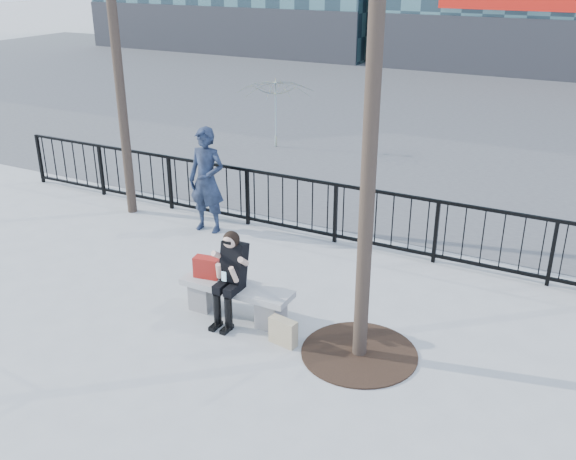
% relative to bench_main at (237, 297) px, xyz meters
% --- Properties ---
extents(ground, '(120.00, 120.00, 0.00)m').
position_rel_bench_main_xyz_m(ground, '(0.00, 0.00, -0.30)').
color(ground, gray).
rests_on(ground, ground).
extents(street_surface, '(60.00, 23.00, 0.01)m').
position_rel_bench_main_xyz_m(street_surface, '(0.00, 15.00, -0.30)').
color(street_surface, '#474747').
rests_on(street_surface, ground).
extents(railing, '(14.00, 0.06, 1.10)m').
position_rel_bench_main_xyz_m(railing, '(0.00, 3.00, 0.25)').
color(railing, black).
rests_on(railing, ground).
extents(tree_grate, '(1.50, 1.50, 0.02)m').
position_rel_bench_main_xyz_m(tree_grate, '(1.90, -0.10, -0.29)').
color(tree_grate, black).
rests_on(tree_grate, ground).
extents(bench_main, '(1.65, 0.46, 0.49)m').
position_rel_bench_main_xyz_m(bench_main, '(0.00, 0.00, 0.00)').
color(bench_main, slate).
rests_on(bench_main, ground).
extents(seated_woman, '(0.50, 0.64, 1.34)m').
position_rel_bench_main_xyz_m(seated_woman, '(0.00, -0.16, 0.37)').
color(seated_woman, black).
rests_on(seated_woman, ground).
extents(handbag, '(0.39, 0.23, 0.31)m').
position_rel_bench_main_xyz_m(handbag, '(-0.49, 0.02, 0.34)').
color(handbag, '#A81B14').
rests_on(handbag, bench_main).
extents(shopping_bag, '(0.40, 0.21, 0.37)m').
position_rel_bench_main_xyz_m(shopping_bag, '(0.92, -0.34, -0.12)').
color(shopping_bag, tan).
rests_on(shopping_bag, ground).
extents(standing_man, '(0.74, 0.51, 1.95)m').
position_rel_bench_main_xyz_m(standing_man, '(-2.10, 2.42, 0.67)').
color(standing_man, black).
rests_on(standing_man, ground).
extents(vendor_umbrella, '(2.59, 2.61, 1.83)m').
position_rel_bench_main_xyz_m(vendor_umbrella, '(-3.68, 7.95, 0.61)').
color(vendor_umbrella, gold).
rests_on(vendor_umbrella, ground).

